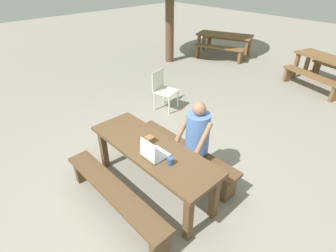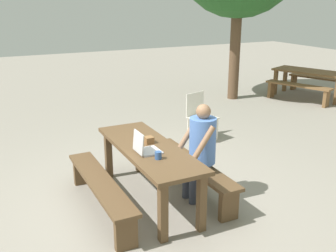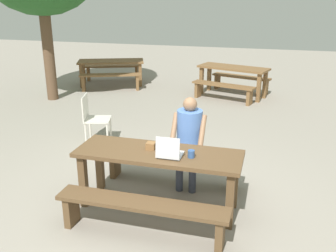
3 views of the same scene
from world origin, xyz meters
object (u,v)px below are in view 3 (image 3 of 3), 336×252
small_pouch (151,146)px  coffee_mug (191,154)px  plastic_chair (93,117)px  picnic_table_mid (111,64)px  picnic_table_front (159,161)px  laptop (169,152)px  person_seated (189,136)px  picnic_table_rear (233,72)px

small_pouch → coffee_mug: (0.53, -0.12, 0.00)m
plastic_chair → picnic_table_mid: plastic_chair is taller
picnic_table_front → small_pouch: small_pouch is taller
picnic_table_front → coffee_mug: size_ratio=22.42×
laptop → person_seated: person_seated is taller
picnic_table_front → laptop: (0.17, -0.12, 0.18)m
plastic_chair → person_seated: bearing=-136.2°
laptop → person_seated: size_ratio=0.23×
person_seated → plastic_chair: (-2.01, 1.20, -0.28)m
picnic_table_rear → plastic_chair: bearing=-100.6°
picnic_table_front → picnic_table_mid: bearing=118.3°
laptop → small_pouch: laptop is taller
picnic_table_front → coffee_mug: (0.42, -0.06, 0.16)m
laptop → plastic_chair: (-1.94, 1.93, -0.35)m
coffee_mug → person_seated: 0.70m
person_seated → plastic_chair: person_seated is taller
small_pouch → person_seated: person_seated is taller
picnic_table_front → person_seated: (0.24, 0.62, 0.12)m
picnic_table_front → person_seated: 0.67m
coffee_mug → plastic_chair: bearing=139.4°
person_seated → plastic_chair: size_ratio=1.48×
small_pouch → plastic_chair: size_ratio=0.13×
picnic_table_front → picnic_table_rear: 5.75m
person_seated → picnic_table_rear: (0.03, 5.13, -0.11)m
coffee_mug → picnic_table_mid: (-3.68, 6.12, -0.18)m
picnic_table_rear → picnic_table_front: bearing=-75.8°
picnic_table_front → small_pouch: size_ratio=18.66×
picnic_table_front → coffee_mug: bearing=-8.0°
person_seated → picnic_table_mid: (-3.51, 5.45, -0.14)m
picnic_table_front → picnic_table_rear: picnic_table_rear is taller
laptop → picnic_table_rear: laptop is taller
small_pouch → laptop: bearing=-32.2°
person_seated → picnic_table_mid: person_seated is taller
small_pouch → coffee_mug: bearing=-12.5°
laptop → picnic_table_mid: (-3.43, 6.18, -0.20)m
small_pouch → plastic_chair: (-1.66, 1.75, -0.33)m
plastic_chair → picnic_table_rear: plastic_chair is taller
person_seated → laptop: bearing=-95.6°
coffee_mug → small_pouch: bearing=167.5°
picnic_table_front → picnic_table_mid: picnic_table_front is taller
picnic_table_mid → picnic_table_rear: picnic_table_rear is taller
person_seated → picnic_table_front: bearing=-111.5°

